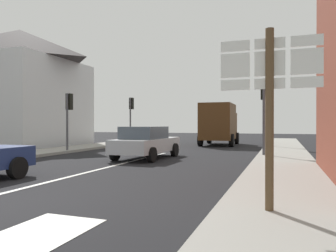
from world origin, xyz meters
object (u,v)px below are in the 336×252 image
(delivery_truck, at_px, (219,123))
(traffic_light_far_right, at_px, (269,107))
(traffic_light_near_left, at_px, (69,109))
(sedan_far, at_px, (146,142))
(traffic_light_far_left, at_px, (131,110))
(route_sign_post, at_px, (270,100))
(traffic_light_near_right, at_px, (264,101))

(delivery_truck, relative_size, traffic_light_far_right, 1.38)
(traffic_light_far_right, xyz_separation_m, traffic_light_near_left, (-10.40, -7.18, -0.28))
(sedan_far, xyz_separation_m, traffic_light_far_left, (-5.32, 9.46, 1.94))
(sedan_far, relative_size, traffic_light_far_left, 1.17)
(sedan_far, relative_size, route_sign_post, 1.33)
(traffic_light_near_right, relative_size, traffic_light_far_left, 1.00)
(traffic_light_near_right, xyz_separation_m, traffic_light_far_right, (0.00, 6.44, 0.02))
(delivery_truck, height_order, route_sign_post, route_sign_post)
(sedan_far, distance_m, traffic_light_far_right, 10.27)
(delivery_truck, relative_size, traffic_light_near_left, 1.54)
(sedan_far, xyz_separation_m, route_sign_post, (5.70, -8.01, 1.24))
(sedan_far, distance_m, route_sign_post, 9.91)
(traffic_light_near_right, height_order, traffic_light_near_left, traffic_light_near_right)
(route_sign_post, height_order, traffic_light_far_right, traffic_light_far_right)
(delivery_truck, height_order, traffic_light_near_left, traffic_light_near_left)
(sedan_far, relative_size, traffic_light_near_right, 1.17)
(traffic_light_near_right, height_order, traffic_light_far_right, traffic_light_far_right)
(route_sign_post, distance_m, traffic_light_near_left, 14.59)
(sedan_far, distance_m, delivery_truck, 10.58)
(delivery_truck, relative_size, traffic_light_far_left, 1.39)
(route_sign_post, relative_size, traffic_light_near_right, 0.88)
(delivery_truck, bearing_deg, traffic_light_near_right, -66.01)
(traffic_light_near_right, bearing_deg, traffic_light_near_left, -175.93)
(traffic_light_far_right, bearing_deg, traffic_light_near_right, -90.00)
(route_sign_post, distance_m, traffic_light_far_left, 20.67)
(traffic_light_far_left, bearing_deg, traffic_light_far_right, -4.11)
(sedan_far, xyz_separation_m, traffic_light_near_right, (5.08, 2.27, 1.94))
(delivery_truck, bearing_deg, traffic_light_far_left, -171.67)
(traffic_light_near_right, bearing_deg, traffic_light_far_right, 90.00)
(sedan_far, bearing_deg, traffic_light_near_left, 163.96)
(delivery_truck, height_order, traffic_light_near_right, traffic_light_near_right)
(traffic_light_far_right, distance_m, traffic_light_far_left, 10.43)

